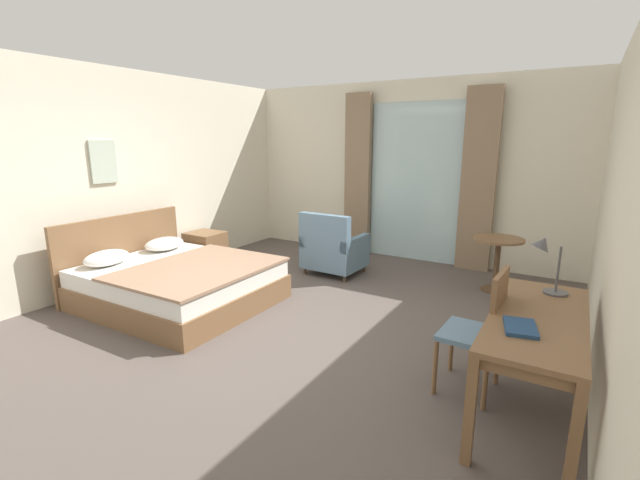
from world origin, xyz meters
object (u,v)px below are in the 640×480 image
object	(u,v)px
closed_book	(520,327)
round_cafe_table	(498,252)
nightstand	(206,249)
armchair_by_window	(333,250)
writing_desk	(537,327)
desk_chair	(482,326)
framed_picture	(103,162)
bed	(175,281)
desk_lamp	(546,256)

from	to	relation	value
closed_book	round_cafe_table	distance (m)	2.92
nightstand	armchair_by_window	distance (m)	1.99
closed_book	nightstand	bearing A→B (deg)	146.57
writing_desk	desk_chair	distance (m)	0.39
armchair_by_window	framed_picture	xyz separation A→B (m)	(-2.19, -1.92, 1.26)
bed	desk_lamp	world-z (taller)	desk_lamp
nightstand	closed_book	size ratio (longest dim) A/B	1.86
framed_picture	nightstand	bearing A→B (deg)	77.23
bed	desk_lamp	size ratio (longest dim) A/B	4.33
nightstand	desk_chair	world-z (taller)	desk_chair
writing_desk	bed	bearing A→B (deg)	177.43
writing_desk	desk_chair	world-z (taller)	desk_chair
nightstand	round_cafe_table	xyz separation A→B (m)	(4.00, 1.07, 0.25)
writing_desk	armchair_by_window	xyz separation A→B (m)	(-2.77, 2.09, -0.30)
desk_lamp	round_cafe_table	size ratio (longest dim) A/B	0.69
nightstand	desk_chair	xyz separation A→B (m)	(4.29, -1.41, 0.29)
bed	armchair_by_window	bearing A→B (deg)	61.56
bed	framed_picture	size ratio (longest dim) A/B	3.93
writing_desk	armchair_by_window	size ratio (longest dim) A/B	1.69
desk_lamp	armchair_by_window	size ratio (longest dim) A/B	0.53
writing_desk	desk_chair	xyz separation A→B (m)	(-0.37, 0.08, -0.10)
bed	round_cafe_table	bearing A→B (deg)	37.09
desk_chair	desk_lamp	size ratio (longest dim) A/B	2.05
nightstand	framed_picture	distance (m)	1.91
desk_lamp	closed_book	world-z (taller)	desk_lamp
nightstand	armchair_by_window	bearing A→B (deg)	17.71
nightstand	writing_desk	bearing A→B (deg)	-17.70
desk_chair	framed_picture	distance (m)	4.71
desk_chair	round_cafe_table	world-z (taller)	desk_chair
nightstand	closed_book	xyz separation A→B (m)	(4.58, -1.79, 0.49)
writing_desk	closed_book	world-z (taller)	closed_book
desk_chair	writing_desk	bearing A→B (deg)	-11.66
armchair_by_window	desk_lamp	bearing A→B (deg)	-30.48
bed	armchair_by_window	world-z (taller)	bed
bed	nightstand	xyz separation A→B (m)	(-0.85, 1.32, -0.01)
bed	writing_desk	bearing A→B (deg)	-2.57
nightstand	framed_picture	bearing A→B (deg)	-102.77
desk_lamp	framed_picture	bearing A→B (deg)	-176.50
writing_desk	closed_book	distance (m)	0.33
writing_desk	armchair_by_window	distance (m)	3.48
writing_desk	framed_picture	bearing A→B (deg)	178.02
bed	closed_book	bearing A→B (deg)	-7.22
nightstand	framed_picture	world-z (taller)	framed_picture
bed	closed_book	distance (m)	3.79
desk_lamp	framed_picture	distance (m)	4.98
armchair_by_window	framed_picture	bearing A→B (deg)	-138.76
armchair_by_window	nightstand	bearing A→B (deg)	-162.29
framed_picture	armchair_by_window	bearing A→B (deg)	41.24
closed_book	framed_picture	xyz separation A→B (m)	(-4.88, 0.47, 0.86)
closed_book	round_cafe_table	xyz separation A→B (m)	(-0.58, 2.86, -0.25)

